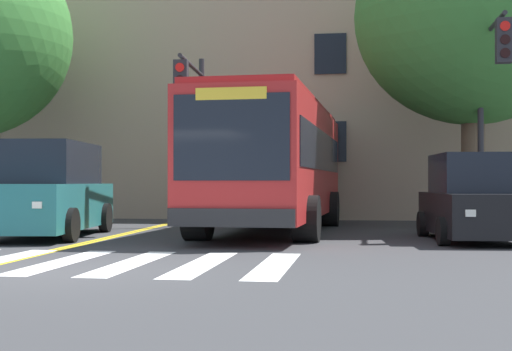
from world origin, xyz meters
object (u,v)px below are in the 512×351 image
traffic_light_overhead (193,110)px  street_tree_curbside_large (473,17)px  city_bus (275,161)px  traffic_light_near_corner (490,86)px  car_teal_near_lane (49,192)px  car_black_far_lane (473,201)px

traffic_light_overhead → street_tree_curbside_large: street_tree_curbside_large is taller
city_bus → street_tree_curbside_large: (5.45, 1.80, 4.11)m
traffic_light_near_corner → street_tree_curbside_large: size_ratio=0.60×
car_teal_near_lane → street_tree_curbside_large: size_ratio=0.59×
car_black_far_lane → traffic_light_near_corner: size_ratio=0.77×
car_teal_near_lane → city_bus: bearing=26.2°
city_bus → traffic_light_overhead: 2.62m
city_bus → street_tree_curbside_large: street_tree_curbside_large is taller
traffic_light_near_corner → city_bus: bearing=172.0°
city_bus → traffic_light_near_corner: 5.76m
city_bus → street_tree_curbside_large: bearing=18.3°
traffic_light_overhead → street_tree_curbside_large: bearing=13.7°
city_bus → traffic_light_near_corner: bearing=-8.0°
street_tree_curbside_large → traffic_light_overhead: bearing=-166.3°
car_teal_near_lane → street_tree_curbside_large: (10.66, 4.37, 4.92)m
car_teal_near_lane → traffic_light_overhead: traffic_light_overhead is taller
car_black_far_lane → traffic_light_overhead: 7.72m
city_bus → traffic_light_near_corner: (5.42, -0.76, 1.80)m
traffic_light_overhead → street_tree_curbside_large: size_ratio=0.54×
city_bus → car_teal_near_lane: 5.87m
street_tree_curbside_large → car_teal_near_lane: bearing=-157.7°
car_teal_near_lane → car_black_far_lane: size_ratio=1.27×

